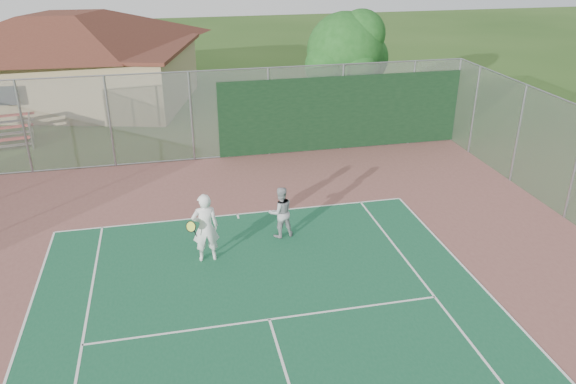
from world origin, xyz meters
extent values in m
cylinder|color=gray|center=(-7.00, 17.00, 1.75)|extent=(0.08, 0.08, 3.50)
cylinder|color=gray|center=(-4.00, 17.00, 1.75)|extent=(0.08, 0.08, 3.50)
cylinder|color=gray|center=(-1.00, 17.00, 1.75)|extent=(0.08, 0.08, 3.50)
cylinder|color=gray|center=(2.00, 17.00, 1.75)|extent=(0.08, 0.08, 3.50)
cylinder|color=gray|center=(5.00, 17.00, 1.75)|extent=(0.08, 0.08, 3.50)
cylinder|color=gray|center=(8.00, 17.00, 1.75)|extent=(0.08, 0.08, 3.50)
cylinder|color=gray|center=(10.00, 17.00, 1.75)|extent=(0.08, 0.08, 3.50)
cylinder|color=gray|center=(0.00, 17.00, 3.50)|extent=(20.00, 0.05, 0.05)
cylinder|color=gray|center=(0.00, 17.00, 0.05)|extent=(20.00, 0.05, 0.05)
cube|color=#999EA0|center=(0.00, 17.00, 1.75)|extent=(20.00, 0.02, 3.50)
cube|color=black|center=(5.00, 16.95, 1.55)|extent=(10.00, 0.04, 3.00)
cylinder|color=gray|center=(10.00, 15.50, 1.75)|extent=(0.08, 0.08, 3.50)
cylinder|color=gray|center=(10.00, 12.50, 1.75)|extent=(0.08, 0.08, 3.50)
cylinder|color=gray|center=(10.00, 9.50, 1.75)|extent=(0.08, 0.08, 3.50)
cube|color=#999EA0|center=(10.00, 12.50, 1.75)|extent=(0.02, 9.00, 3.50)
cube|color=tan|center=(-6.58, 26.67, 1.44)|extent=(13.07, 10.35, 2.87)
cube|color=brown|center=(-6.58, 26.67, 2.92)|extent=(13.66, 10.94, 0.17)
pyramid|color=brown|center=(-6.58, 26.67, 4.60)|extent=(14.38, 11.39, 1.72)
cube|color=black|center=(-4.66, 22.81, 1.01)|extent=(0.86, 0.06, 2.01)
cube|color=#B2B5BA|center=(-7.61, 20.56, 0.56)|extent=(0.38, 1.81, 1.12)
cylinder|color=#342513|center=(5.67, 18.95, 1.41)|extent=(0.36, 0.36, 2.83)
sphere|color=#174B17|center=(5.67, 18.95, 3.64)|extent=(3.23, 3.23, 3.23)
sphere|color=#174B17|center=(6.58, 19.26, 3.23)|extent=(2.22, 2.22, 2.22)
sphere|color=#174B17|center=(4.86, 18.55, 3.13)|extent=(2.02, 2.02, 2.02)
sphere|color=#174B17|center=(5.87, 18.04, 3.03)|extent=(1.82, 1.82, 1.82)
sphere|color=#174B17|center=(5.37, 19.76, 3.44)|extent=(2.02, 2.02, 2.02)
sphere|color=#174B17|center=(6.28, 18.75, 4.34)|extent=(2.02, 2.02, 2.02)
imported|color=white|center=(-1.16, 9.37, 0.97)|extent=(0.72, 0.48, 1.95)
imported|color=#A2A4A7|center=(1.06, 10.23, 0.77)|extent=(0.83, 0.69, 1.55)
camera|label=1|loc=(-1.84, -3.95, 8.06)|focal=35.00mm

